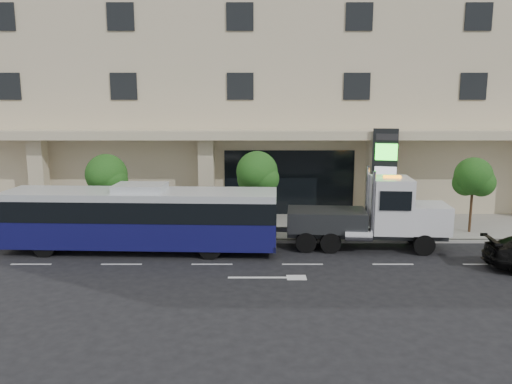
{
  "coord_description": "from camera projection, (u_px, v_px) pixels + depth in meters",
  "views": [
    {
      "loc": [
        -2.05,
        -22.59,
        7.03
      ],
      "look_at": [
        -2.05,
        2.0,
        2.62
      ],
      "focal_mm": 35.0,
      "sensor_mm": 36.0,
      "label": 1
    }
  ],
  "objects": [
    {
      "name": "tree_mid",
      "position": [
        257.0,
        175.0,
        26.44
      ],
      "size": [
        2.28,
        2.2,
        4.38
      ],
      "color": "#422B19",
      "rests_on": "sidewalk"
    },
    {
      "name": "curb",
      "position": [
        296.0,
        241.0,
        25.43
      ],
      "size": [
        120.0,
        0.3,
        0.15
      ],
      "primitive_type": "cube",
      "color": "gray",
      "rests_on": "ground"
    },
    {
      "name": "signage_pylon",
      "position": [
        384.0,
        177.0,
        28.04
      ],
      "size": [
        1.44,
        0.84,
        5.48
      ],
      "rotation": [
        0.0,
        0.0,
        -0.26
      ],
      "color": "black",
      "rests_on": "sidewalk"
    },
    {
      "name": "tree_right",
      "position": [
        474.0,
        179.0,
        26.47
      ],
      "size": [
        2.1,
        2.0,
        4.04
      ],
      "color": "#422B19",
      "rests_on": "sidewalk"
    },
    {
      "name": "convention_center",
      "position": [
        284.0,
        62.0,
        36.9
      ],
      "size": [
        60.0,
        17.6,
        20.0
      ],
      "color": "beige",
      "rests_on": "ground"
    },
    {
      "name": "ground",
      "position": [
        300.0,
        254.0,
        23.48
      ],
      "size": [
        120.0,
        120.0,
        0.0
      ],
      "primitive_type": "plane",
      "color": "black",
      "rests_on": "ground"
    },
    {
      "name": "tree_left",
      "position": [
        107.0,
        178.0,
        26.46
      ],
      "size": [
        2.27,
        2.2,
        4.22
      ],
      "color": "#422B19",
      "rests_on": "sidewalk"
    },
    {
      "name": "sidewalk",
      "position": [
        292.0,
        227.0,
        28.39
      ],
      "size": [
        120.0,
        6.0,
        0.15
      ],
      "primitive_type": "cube",
      "color": "gray",
      "rests_on": "ground"
    },
    {
      "name": "city_bus",
      "position": [
        141.0,
        217.0,
        23.73
      ],
      "size": [
        12.98,
        3.28,
        3.26
      ],
      "rotation": [
        0.0,
        0.0,
        -0.04
      ],
      "color": "black",
      "rests_on": "ground"
    },
    {
      "name": "tow_truck",
      "position": [
        374.0,
        216.0,
        24.14
      ],
      "size": [
        8.73,
        2.74,
        3.96
      ],
      "rotation": [
        0.0,
        0.0,
        -0.08
      ],
      "color": "#2D3033",
      "rests_on": "ground"
    }
  ]
}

